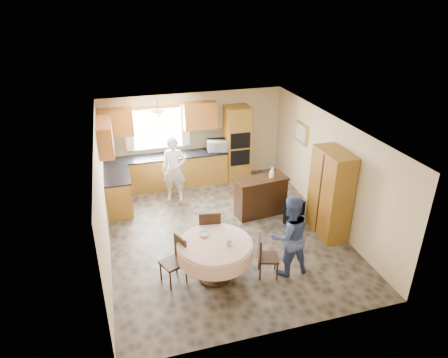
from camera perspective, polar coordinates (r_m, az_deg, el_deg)
name	(u,v)px	position (r m, az deg, el deg)	size (l,w,h in m)	color
floor	(224,233)	(9.11, 0.02, -7.69)	(5.00, 6.00, 0.01)	brown
ceiling	(224,127)	(8.01, 0.02, 7.41)	(5.00, 6.00, 0.01)	white
wall_back	(194,137)	(11.17, -4.28, 5.97)	(5.00, 0.02, 2.50)	#CCB183
wall_front	(280,270)	(6.10, 8.07, -12.77)	(5.00, 0.02, 2.50)	#CCB183
wall_left	(102,199)	(8.23, -16.98, -2.75)	(0.02, 6.00, 2.50)	#CCB183
wall_right	(329,170)	(9.42, 14.79, 1.27)	(0.02, 6.00, 2.50)	#CCB183
window	(157,129)	(10.89, -9.50, 7.11)	(1.40, 0.03, 1.10)	white
curtain_left	(129,130)	(10.78, -13.46, 6.83)	(0.22, 0.02, 1.15)	white
curtain_right	(185,125)	(10.93, -5.56, 7.69)	(0.22, 0.02, 1.15)	white
base_cab_back	(167,172)	(11.07, -8.12, 1.06)	(3.30, 0.60, 0.88)	#AA7F2D
counter_back	(166,156)	(10.89, -8.26, 3.26)	(3.30, 0.64, 0.04)	black
base_cab_left	(118,193)	(10.19, -14.85, -1.88)	(0.60, 1.20, 0.88)	#AA7F2D
counter_left	(116,176)	(9.99, -15.14, 0.45)	(0.64, 1.20, 0.04)	black
backsplash	(164,143)	(11.06, -8.58, 5.15)	(3.30, 0.02, 0.55)	#CCBC8F
wall_cab_left	(116,122)	(10.60, -15.19, 7.80)	(0.85, 0.33, 0.72)	#C97F32
wall_cab_right	(200,115)	(10.84, -3.42, 9.05)	(0.90, 0.33, 0.72)	#C97F32
wall_cab_side	(105,137)	(9.62, -16.63, 5.80)	(0.33, 1.20, 0.72)	#C97F32
oven_tower	(237,143)	(11.23, 1.85, 5.11)	(0.66, 0.62, 2.12)	#AA7F2D
oven_upper	(241,141)	(10.88, 2.37, 5.48)	(0.56, 0.01, 0.45)	black
oven_lower	(240,158)	(11.07, 2.33, 3.05)	(0.56, 0.01, 0.45)	black
pendant	(158,115)	(10.28, -9.36, 9.04)	(0.36, 0.36, 0.18)	beige
sideboard	(261,198)	(9.64, 5.24, -2.65)	(1.26, 0.52, 0.90)	#351E0E
space_heater	(294,212)	(9.46, 9.99, -4.72)	(0.41, 0.29, 0.57)	black
cupboard	(330,194)	(8.94, 14.94, -2.03)	(0.52, 1.03, 1.97)	#AA7F2D
dining_table	(215,250)	(7.49, -1.30, -10.16)	(1.41, 1.41, 0.80)	#351E0E
chair_left	(176,258)	(7.56, -6.85, -11.09)	(0.53, 0.53, 0.93)	#351E0E
chair_back	(210,230)	(8.14, -2.06, -7.35)	(0.52, 0.52, 1.05)	#351E0E
chair_right	(265,254)	(7.69, 5.87, -10.66)	(0.46, 0.46, 0.86)	#351E0E
framed_picture	(302,133)	(10.41, 11.03, 6.48)	(0.06, 0.64, 0.53)	gold
microwave	(217,145)	(11.04, -0.94, 4.83)	(0.57, 0.39, 0.31)	silver
person_sink	(174,170)	(10.18, -7.14, 1.35)	(0.62, 0.41, 1.69)	silver
person_dining	(289,236)	(7.63, 9.32, -8.02)	(0.80, 0.62, 1.64)	#3B4A81
bowl_sideboard	(254,181)	(9.36, 4.24, -0.26)	(0.21, 0.21, 0.05)	#B2B2B2
bottle_sideboard	(272,174)	(9.46, 6.85, 0.79)	(0.12, 0.12, 0.31)	silver
cup_table	(229,244)	(7.28, 0.77, -9.23)	(0.11, 0.11, 0.09)	#B2B2B2
bowl_table	(204,234)	(7.56, -2.89, -7.92)	(0.20, 0.20, 0.06)	#B2B2B2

